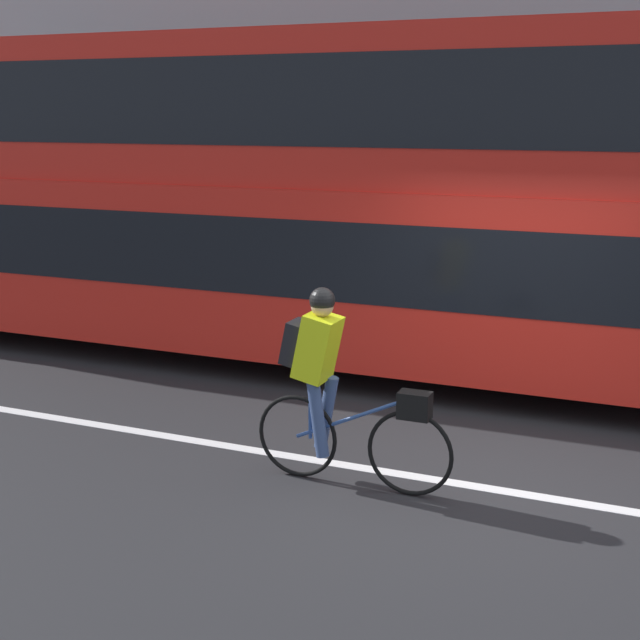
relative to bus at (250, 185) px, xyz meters
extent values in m
plane|color=#232326|center=(3.60, -2.84, -2.17)|extent=(80.00, 80.00, 0.00)
cube|color=silver|center=(3.60, -2.99, -2.17)|extent=(50.00, 0.14, 0.01)
cube|color=gray|center=(3.60, 3.10, -2.10)|extent=(60.00, 2.27, 0.15)
cube|color=#9E9EA3|center=(3.60, 4.39, 2.44)|extent=(60.00, 0.30, 9.23)
cylinder|color=black|center=(3.68, 0.00, -1.69)|extent=(0.96, 0.30, 0.96)
cylinder|color=black|center=(-3.68, 0.00, -1.69)|extent=(0.96, 0.30, 0.96)
cube|color=red|center=(0.00, 0.00, -0.91)|extent=(11.88, 2.42, 1.96)
cube|color=black|center=(0.00, 0.00, -0.67)|extent=(11.40, 2.44, 0.86)
cube|color=red|center=(0.00, 0.00, 0.92)|extent=(11.88, 2.33, 1.69)
cube|color=black|center=(0.00, 0.00, 1.00)|extent=(11.40, 2.35, 0.95)
torus|color=black|center=(3.17, -3.36, -1.81)|extent=(0.73, 0.04, 0.73)
torus|color=black|center=(2.17, -3.36, -1.81)|extent=(0.73, 0.04, 0.73)
cylinder|color=#2D4C8C|center=(2.67, -3.36, -1.58)|extent=(1.02, 0.03, 0.50)
cylinder|color=#2D4C8C|center=(2.29, -3.36, -1.54)|extent=(0.03, 0.03, 0.54)
cube|color=black|center=(3.20, -3.36, -1.40)|extent=(0.26, 0.16, 0.22)
cube|color=#D8EA19|center=(2.36, -3.36, -1.00)|extent=(0.37, 0.32, 0.58)
cube|color=black|center=(2.16, -3.36, -0.98)|extent=(0.21, 0.26, 0.38)
cylinder|color=#384C7A|center=(2.40, -3.27, -1.60)|extent=(0.22, 0.11, 0.65)
cylinder|color=#384C7A|center=(2.40, -3.45, -1.60)|extent=(0.20, 0.11, 0.65)
sphere|color=tan|center=(2.40, -3.36, -0.65)|extent=(0.19, 0.19, 0.19)
sphere|color=black|center=(2.40, -3.36, -0.60)|extent=(0.21, 0.21, 0.21)
cylinder|color=#262628|center=(0.51, 2.99, -1.57)|extent=(0.58, 0.58, 0.90)
camera|label=1|loc=(5.15, -9.88, 0.89)|focal=50.00mm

